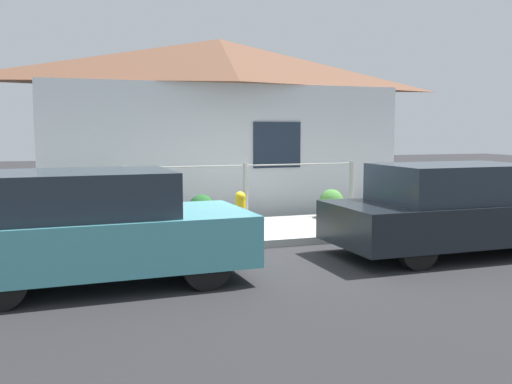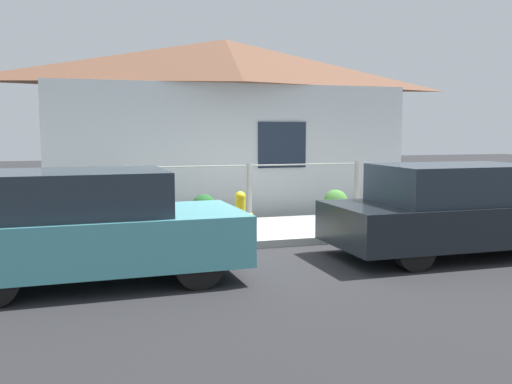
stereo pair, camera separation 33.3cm
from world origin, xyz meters
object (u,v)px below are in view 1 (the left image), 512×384
(car_left, at_px, (98,228))
(potted_plant_near_hydrant, at_px, (201,208))
(car_right, at_px, (459,209))
(fire_hydrant, at_px, (240,213))
(potted_plant_corner, at_px, (331,202))
(potted_plant_by_fence, at_px, (84,207))

(car_left, xyz_separation_m, potted_plant_near_hydrant, (2.12, 3.25, -0.27))
(car_right, relative_size, fire_hydrant, 5.47)
(car_left, height_order, potted_plant_near_hydrant, car_left)
(potted_plant_near_hydrant, relative_size, potted_plant_corner, 0.99)
(fire_hydrant, bearing_deg, potted_plant_by_fence, 147.53)
(car_right, bearing_deg, potted_plant_by_fence, 148.71)
(car_left, height_order, potted_plant_corner, car_left)
(car_left, distance_m, potted_plant_corner, 5.86)
(car_left, bearing_deg, potted_plant_near_hydrant, 55.39)
(fire_hydrant, bearing_deg, potted_plant_corner, 30.72)
(car_left, height_order, fire_hydrant, car_left)
(potted_plant_near_hydrant, bearing_deg, potted_plant_corner, -0.20)
(fire_hydrant, bearing_deg, potted_plant_near_hydrant, 102.17)
(potted_plant_near_hydrant, distance_m, potted_plant_by_fence, 2.16)
(car_right, relative_size, potted_plant_near_hydrant, 7.33)
(potted_plant_near_hydrant, bearing_deg, potted_plant_by_fence, 176.98)
(potted_plant_near_hydrant, height_order, potted_plant_corner, potted_plant_corner)
(car_left, xyz_separation_m, car_right, (5.47, 0.00, -0.01))
(car_right, distance_m, potted_plant_near_hydrant, 4.67)
(car_left, distance_m, car_right, 5.47)
(car_left, distance_m, potted_plant_near_hydrant, 3.89)
(car_right, bearing_deg, potted_plant_corner, 100.43)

